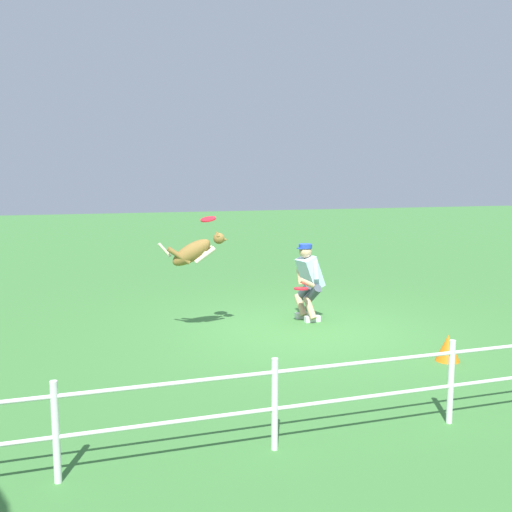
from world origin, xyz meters
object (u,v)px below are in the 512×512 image
dog (195,251)px  frisbee_flying (208,219)px  frisbee_held (301,289)px  person (308,279)px  training_cone (448,348)px

dog → frisbee_flying: size_ratio=4.55×
frisbee_held → dog: bearing=-0.6°
person → frisbee_flying: size_ratio=5.53×
training_cone → dog: bearing=-38.9°
person → frisbee_held: person is taller
frisbee_flying → frisbee_held: frisbee_flying is taller
frisbee_flying → training_cone: size_ratio=0.67×
person → frisbee_held: bearing=38.4°
frisbee_held → training_cone: frisbee_held is taller
person → frisbee_held: 0.40m
frisbee_flying → dog: bearing=-3.1°
person → training_cone: size_ratio=3.69×
frisbee_flying → frisbee_held: size_ratio=1.00×
frisbee_flying → training_cone: 3.86m
person → frisbee_flying: frisbee_flying is taller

